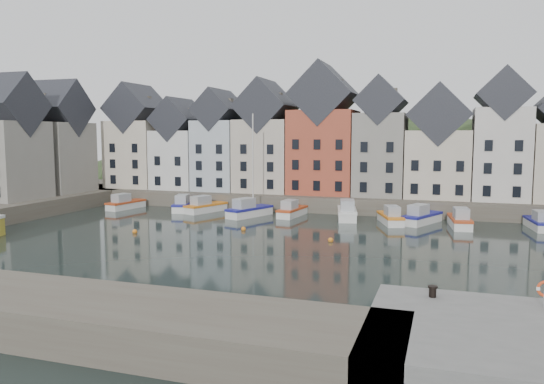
% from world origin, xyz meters
% --- Properties ---
extents(ground, '(260.00, 260.00, 0.00)m').
position_xyz_m(ground, '(0.00, 0.00, 0.00)').
color(ground, black).
rests_on(ground, ground).
extents(far_quay, '(90.00, 16.00, 2.00)m').
position_xyz_m(far_quay, '(0.00, 30.00, 1.00)').
color(far_quay, '#4F483D').
rests_on(far_quay, ground).
extents(hillside, '(153.60, 70.40, 64.00)m').
position_xyz_m(hillside, '(0.02, 56.00, -17.96)').
color(hillside, '#223319').
rests_on(hillside, ground).
extents(far_terrace, '(72.37, 8.16, 17.78)m').
position_xyz_m(far_terrace, '(3.21, 28.00, 8.88)').
color(far_terrace, beige).
rests_on(far_terrace, far_quay).
extents(left_terrace, '(7.65, 17.00, 15.69)m').
position_xyz_m(left_terrace, '(-36.00, 13.50, 8.88)').
color(left_terrace, gray).
rests_on(left_terrace, left_quay).
extents(mooring_buoys, '(20.50, 5.50, 0.50)m').
position_xyz_m(mooring_buoys, '(-4.00, 5.33, 0.15)').
color(mooring_buoys, orange).
rests_on(mooring_buoys, ground).
extents(boat_a, '(2.81, 6.33, 2.35)m').
position_xyz_m(boat_a, '(-25.18, 18.04, 0.70)').
color(boat_a, silver).
rests_on(boat_a, ground).
extents(boat_b, '(3.57, 6.64, 2.44)m').
position_xyz_m(boat_b, '(-16.80, 19.01, 0.73)').
color(boat_b, silver).
rests_on(boat_b, ground).
extents(boat_c, '(3.93, 6.61, 2.43)m').
position_xyz_m(boat_c, '(-13.52, 18.65, 0.72)').
color(boat_c, silver).
rests_on(boat_c, ground).
extents(boat_d, '(4.39, 7.01, 12.84)m').
position_xyz_m(boat_d, '(-6.79, 16.86, 0.83)').
color(boat_d, silver).
rests_on(boat_d, ground).
extents(boat_e, '(2.52, 6.24, 2.33)m').
position_xyz_m(boat_e, '(-1.80, 18.74, 0.69)').
color(boat_e, silver).
rests_on(boat_e, ground).
extents(boat_f, '(3.52, 7.20, 2.65)m').
position_xyz_m(boat_f, '(5.04, 18.87, 0.79)').
color(boat_f, silver).
rests_on(boat_f, ground).
extents(boat_g, '(3.74, 6.37, 2.34)m').
position_xyz_m(boat_g, '(10.33, 17.12, 0.70)').
color(boat_g, silver).
rests_on(boat_g, ground).
extents(boat_h, '(4.46, 6.77, 2.50)m').
position_xyz_m(boat_h, '(13.64, 18.15, 0.74)').
color(boat_h, silver).
rests_on(boat_h, ground).
extents(boat_i, '(2.69, 6.56, 2.45)m').
position_xyz_m(boat_i, '(17.73, 17.09, 0.73)').
color(boat_i, silver).
rests_on(boat_i, ground).
extents(boat_j, '(2.53, 6.11, 2.28)m').
position_xyz_m(boat_j, '(25.77, 18.55, 0.68)').
color(boat_j, silver).
rests_on(boat_j, ground).
extents(mooring_bollard, '(0.48, 0.48, 0.56)m').
position_xyz_m(mooring_bollard, '(15.72, -16.50, 2.31)').
color(mooring_bollard, black).
rests_on(mooring_bollard, near_quay).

